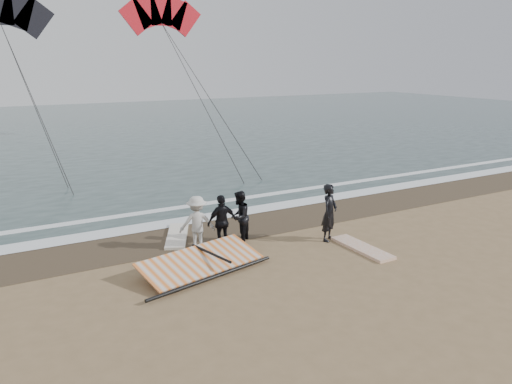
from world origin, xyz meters
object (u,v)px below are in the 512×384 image
Objects in this scene: board_white at (362,248)px; sail_rig at (197,263)px; board_cream at (177,236)px; man_main at (329,213)px.

board_white is 5.13m from sail_rig.
board_white is 5.95m from board_cream.
board_cream is (-4.60, 3.77, 0.00)m from board_white.
board_cream reaches higher than board_white.
sail_rig is at bearing -74.65° from board_cream.
board_white is at bearing -100.20° from man_main.
man_main is 4.67m from sail_rig.
man_main is 5.02m from board_cream.
sail_rig is at bearing 167.43° from board_white.
board_cream is at bearing 81.29° from sail_rig.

